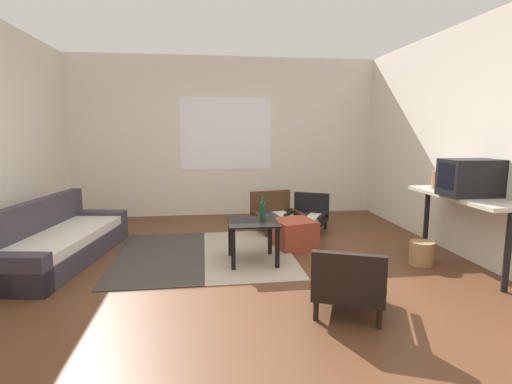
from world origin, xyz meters
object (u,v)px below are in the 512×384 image
(couch, at_px, (57,242))
(ottoman_orange, at_px, (294,234))
(armchair_striped_foreground, at_px, (349,282))
(clay_vase, at_px, (441,179))
(wicker_basket, at_px, (422,253))
(glass_bottle, at_px, (263,210))
(coffee_table, at_px, (253,230))
(crt_television, at_px, (471,178))
(console_shelf, at_px, (463,203))
(armchair_corner, at_px, (308,215))
(armchair_by_window, at_px, (275,214))

(couch, xyz_separation_m, ottoman_orange, (2.79, 0.16, -0.04))
(armchair_striped_foreground, bearing_deg, ottoman_orange, 90.75)
(clay_vase, relative_size, wicker_basket, 1.26)
(glass_bottle, xyz_separation_m, wicker_basket, (1.71, -0.45, -0.44))
(armchair_striped_foreground, relative_size, wicker_basket, 3.03)
(couch, height_order, glass_bottle, glass_bottle)
(coffee_table, relative_size, wicker_basket, 2.15)
(ottoman_orange, bearing_deg, coffee_table, -140.18)
(crt_television, xyz_separation_m, clay_vase, (0.00, 0.51, -0.08))
(crt_television, bearing_deg, clay_vase, 89.65)
(armchair_striped_foreground, relative_size, console_shelf, 0.55)
(armchair_striped_foreground, height_order, armchair_corner, armchair_striped_foreground)
(couch, relative_size, coffee_table, 3.88)
(couch, xyz_separation_m, wicker_basket, (4.04, -0.66, -0.09))
(crt_television, xyz_separation_m, glass_bottle, (-2.06, 0.67, -0.42))
(coffee_table, distance_m, crt_television, 2.34)
(clay_vase, relative_size, glass_bottle, 1.32)
(console_shelf, relative_size, crt_television, 2.58)
(crt_television, bearing_deg, coffee_table, 166.06)
(armchair_striped_foreground, distance_m, armchair_corner, 2.67)
(armchair_by_window, xyz_separation_m, glass_bottle, (-0.38, -1.26, 0.33))
(armchair_by_window, distance_m, armchair_striped_foreground, 2.72)
(armchair_by_window, xyz_separation_m, armchair_striped_foreground, (0.10, -2.72, 0.02))
(armchair_corner, xyz_separation_m, wicker_basket, (0.85, -1.63, -0.11))
(couch, xyz_separation_m, console_shelf, (4.40, -0.79, 0.50))
(clay_vase, xyz_separation_m, wicker_basket, (-0.35, -0.29, -0.78))
(armchair_by_window, height_order, crt_television, crt_television)
(coffee_table, relative_size, clay_vase, 1.70)
(coffee_table, distance_m, clay_vase, 2.26)
(coffee_table, bearing_deg, couch, 171.37)
(armchair_by_window, height_order, armchair_striped_foreground, armchair_striped_foreground)
(armchair_corner, distance_m, console_shelf, 2.19)
(ottoman_orange, bearing_deg, clay_vase, -17.97)
(coffee_table, xyz_separation_m, armchair_corner, (0.99, 1.30, -0.13))
(wicker_basket, bearing_deg, glass_bottle, 165.27)
(armchair_by_window, xyz_separation_m, armchair_corner, (0.48, -0.08, -0.01))
(armchair_by_window, bearing_deg, crt_television, -48.84)
(crt_television, distance_m, clay_vase, 0.52)
(couch, height_order, console_shelf, console_shelf)
(wicker_basket, bearing_deg, clay_vase, 39.71)
(couch, distance_m, glass_bottle, 2.37)
(armchair_corner, relative_size, wicker_basket, 2.91)
(coffee_table, bearing_deg, armchair_corner, 52.70)
(console_shelf, bearing_deg, armchair_by_window, 132.50)
(armchair_by_window, relative_size, console_shelf, 0.52)
(armchair_corner, distance_m, ottoman_orange, 0.91)
(coffee_table, xyz_separation_m, glass_bottle, (0.13, 0.13, 0.20))
(ottoman_orange, bearing_deg, couch, -176.77)
(clay_vase, distance_m, glass_bottle, 2.10)
(glass_bottle, bearing_deg, armchair_by_window, 73.24)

